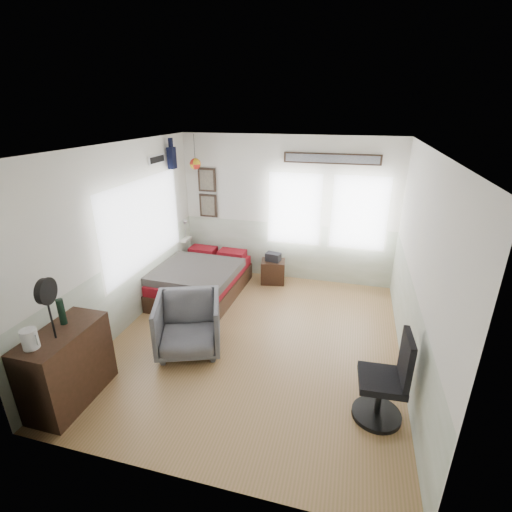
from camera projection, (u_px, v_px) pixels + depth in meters
The scene contains 12 objects.
ground_plane at pixel (256, 340), 5.37m from camera, with size 4.00×4.50×0.01m, color olive.
room_shell at pixel (254, 230), 4.95m from camera, with size 4.02×4.52×2.71m.
wall_decor at pixel (224, 170), 6.60m from camera, with size 3.55×1.32×1.44m.
bed at pixel (202, 279), 6.59m from camera, with size 1.40×1.89×0.59m.
dresser at pixel (67, 366), 4.14m from camera, with size 0.48×1.00×0.90m, color black.
armchair at pixel (188, 324), 5.03m from camera, with size 0.84×0.87×0.79m, color slate.
nightstand at pixel (273, 271), 7.06m from camera, with size 0.44×0.35×0.44m, color black.
task_chair at pixel (387, 385), 3.88m from camera, with size 0.53×0.53×1.05m.
kettle at pixel (30, 339), 3.67m from camera, with size 0.18×0.16×0.21m.
bottle at pixel (62, 312), 4.07m from camera, with size 0.08×0.08×0.30m, color black.
stand_fan at pixel (46, 292), 3.67m from camera, with size 0.12×0.28×0.69m.
black_bag at pixel (273, 257), 6.95m from camera, with size 0.27×0.17×0.16m, color black.
Camera 1 is at (1.17, -4.36, 3.14)m, focal length 26.00 mm.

